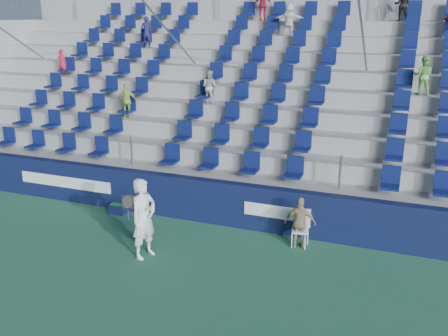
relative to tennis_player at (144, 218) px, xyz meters
name	(u,v)px	position (x,y,z in m)	size (l,w,h in m)	color
ground	(169,278)	(0.97, -0.72, -0.96)	(70.00, 70.00, 0.00)	#2D6948
sponsor_wall	(222,203)	(0.98, 2.43, -0.36)	(24.00, 0.32, 1.20)	#10163B
grandstand	(275,113)	(0.98, 7.52, 1.18)	(24.00, 8.17, 6.63)	gray
tennis_player	(144,218)	(0.00, 0.00, 0.00)	(0.72, 0.80, 1.91)	white
line_judge_chair	(301,225)	(3.26, 1.92, -0.44)	(0.48, 0.49, 0.91)	white
line_judge	(300,223)	(3.26, 1.78, -0.32)	(0.75, 0.31, 1.28)	tan
ball_bin	(118,208)	(-2.06, 2.03, -0.81)	(0.49, 0.33, 0.27)	#0E1534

